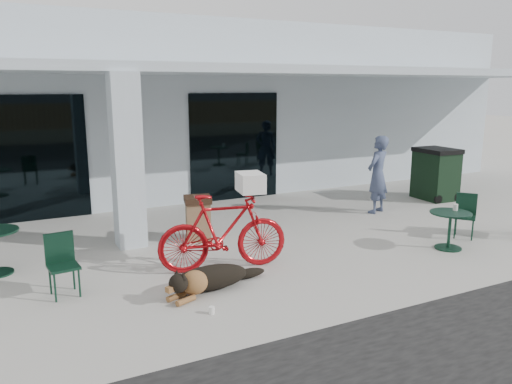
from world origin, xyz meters
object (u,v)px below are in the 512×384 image
person (378,175)px  trash_receptacle (198,218)px  bicycle (223,232)px  cafe_table_far (449,230)px  dog (211,276)px  wheeled_bin (436,174)px  cafe_chair_far_b (465,216)px  cafe_chair_near (63,266)px

person → trash_receptacle: (-4.41, -0.14, -0.47)m
bicycle → cafe_table_far: bicycle is taller
dog → wheeled_bin: bearing=0.5°
cafe_chair_far_b → person: 2.35m
dog → cafe_chair_near: cafe_chair_near is taller
person → cafe_chair_near: bearing=-9.4°
cafe_chair_near → cafe_chair_far_b: bearing=-10.8°
dog → cafe_chair_near: bearing=137.5°
wheeled_bin → bicycle: bearing=-159.6°
trash_receptacle → wheeled_bin: bearing=5.0°
cafe_table_far → trash_receptacle: size_ratio=0.86×
wheeled_bin → cafe_chair_far_b: bearing=-124.5°
dog → person: size_ratio=0.71×
cafe_table_far → cafe_chair_near: bearing=171.9°
cafe_chair_far_b → cafe_chair_near: bearing=-132.6°
cafe_chair_far_b → trash_receptacle: 5.12m
person → wheeled_bin: (2.29, 0.45, -0.23)m
bicycle → wheeled_bin: wheeled_bin is taller
bicycle → cafe_chair_far_b: 4.86m
bicycle → cafe_table_far: 4.13m
cafe_chair_far_b → wheeled_bin: 3.44m
cafe_table_far → person: size_ratio=0.41×
dog → bicycle: bearing=33.9°
bicycle → cafe_table_far: (4.03, -0.86, -0.28)m
dog → cafe_chair_far_b: 5.32m
dog → person: 5.69m
cafe_chair_near → bicycle: bearing=-7.6°
person → wheeled_bin: person is taller
trash_receptacle → wheeled_bin: 6.73m
cafe_chair_far_b → person: size_ratio=0.47×
bicycle → cafe_chair_near: bearing=99.0°
cafe_chair_far_b → trash_receptacle: bearing=-153.2°
dog → cafe_table_far: bearing=-23.4°
dog → person: person is taller
trash_receptacle → wheeled_bin: wheeled_bin is taller
dog → cafe_table_far: size_ratio=1.76×
cafe_chair_far_b → wheeled_bin: (2.05, 2.74, 0.24)m
bicycle → cafe_chair_near: bicycle is taller
wheeled_bin → dog: bearing=-155.9°
cafe_chair_far_b → dog: bearing=-126.1°
cafe_table_far → dog: bearing=177.9°
dog → cafe_table_far: 4.51m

